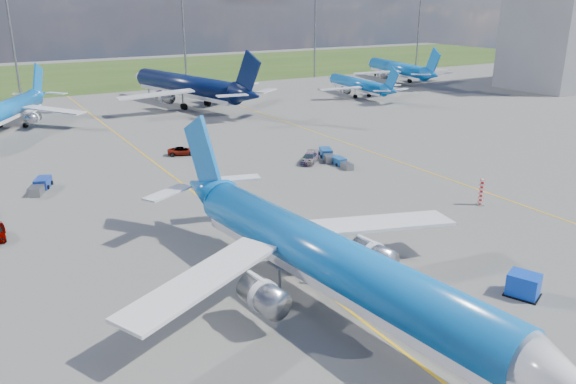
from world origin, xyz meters
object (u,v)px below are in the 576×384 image
service_car_b (182,151)px  baggage_tug_c (41,185)px  bg_jet_ne (357,96)px  bg_jet_nnw (7,131)px  bg_jet_n (188,106)px  baggage_tug_w (341,163)px  warning_post (481,192)px  main_airliner (329,307)px  baggage_tug_e (327,155)px  service_car_c (309,158)px  uld_container (524,285)px  bg_jet_ene (397,82)px

service_car_b → baggage_tug_c: size_ratio=0.79×
service_car_b → baggage_tug_c: 21.47m
bg_jet_ne → bg_jet_nnw: bearing=3.6°
bg_jet_n → baggage_tug_w: (1.57, -54.90, 0.48)m
baggage_tug_w → service_car_b: bearing=141.7°
warning_post → bg_jet_ne: size_ratio=0.10×
main_airliner → warning_post: bearing=13.2°
bg_jet_n → baggage_tug_e: (2.06, -50.66, 0.57)m
service_car_c → uld_container: bearing=-51.5°
baggage_tug_c → baggage_tug_e: size_ratio=0.98×
bg_jet_ene → main_airliner: size_ratio=0.93×
baggage_tug_e → bg_jet_n: bearing=116.2°
uld_container → service_car_b: size_ratio=0.52×
bg_jet_nnw → service_car_b: (20.86, -31.13, 0.60)m
bg_jet_ene → service_car_c: bg_jet_ene is taller
baggage_tug_c → baggage_tug_e: baggage_tug_e is taller
bg_jet_ne → main_airliner: (-60.68, -76.92, 0.00)m
baggage_tug_c → baggage_tug_e: bearing=13.8°
bg_jet_nnw → uld_container: (28.87, -84.09, 0.90)m
bg_jet_nnw → main_airliner: 79.47m
bg_jet_n → baggage_tug_w: size_ratio=10.39×
bg_jet_ne → bg_jet_ene: 28.50m
bg_jet_nnw → baggage_tug_w: (37.65, -47.81, 0.48)m
service_car_c → baggage_tug_c: (-34.25, 6.23, -0.13)m
service_car_b → baggage_tug_w: bearing=-118.7°
main_airliner → service_car_b: size_ratio=9.93×
uld_container → baggage_tug_c: (-28.38, 46.15, -0.34)m
bg_jet_nnw → bg_jet_ne: (75.63, -1.13, 0.00)m
uld_container → baggage_tug_w: size_ratio=0.49×
main_airliner → baggage_tug_c: main_airliner is taller
baggage_tug_w → main_airliner: bearing=-120.4°
uld_container → baggage_tug_w: bearing=53.2°
bg_jet_n → main_airliner: bearing=63.1°
main_airliner → service_car_c: 39.24m
bg_jet_ne → baggage_tug_e: (-37.50, -42.45, 0.57)m
bg_jet_nnw → service_car_b: bg_jet_nnw is taller
service_car_b → baggage_tug_e: 21.29m
warning_post → uld_container: warning_post is taller
baggage_tug_w → baggage_tug_c: size_ratio=0.85×
main_airliner → bg_jet_ne: bearing=45.0°
bg_jet_nnw → service_car_b: size_ratio=8.62×
bg_jet_ene → uld_container: (-71.38, -97.34, 0.90)m
uld_container → service_car_c: bearing=58.4°
warning_post → bg_jet_n: bg_jet_n is taller
bg_jet_ne → baggage_tug_e: bearing=53.0°
bg_jet_nnw → service_car_c: (34.74, -44.17, 0.69)m
bg_jet_nnw → baggage_tug_w: size_ratio=8.01×
bg_jet_nnw → uld_container: bearing=-42.0°
service_car_c → baggage_tug_c: size_ratio=0.87×
warning_post → service_car_b: size_ratio=0.70×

